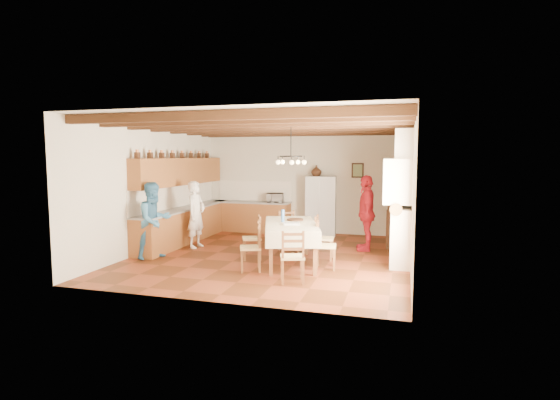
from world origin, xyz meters
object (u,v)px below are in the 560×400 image
object	(u,v)px
chair_left_far	(252,237)
person_woman_red	(366,213)
chair_right_near	(326,245)
dining_table	(291,227)
chair_right_far	(324,238)
chair_left_near	(250,247)
refrigerator	(321,205)
chair_end_far	(288,232)
person_man	(196,214)
person_woman_blue	(155,220)
microwave	(275,198)
chair_end_near	(292,256)
hutch	(400,203)

from	to	relation	value
chair_left_far	person_woman_red	distance (m)	2.86
chair_right_near	dining_table	bearing A→B (deg)	71.71
chair_left_far	chair_right_far	distance (m)	1.59
chair_left_near	refrigerator	bearing A→B (deg)	150.31
refrigerator	chair_end_far	xyz separation A→B (m)	(-0.31, -2.46, -0.36)
dining_table	person_man	distance (m)	2.85
chair_left_far	person_woman_red	size ratio (longest dim) A/B	0.53
person_woman_blue	microwave	world-z (taller)	person_woman_blue
person_man	dining_table	bearing A→B (deg)	-104.93
chair_end_near	chair_right_far	bearing A→B (deg)	-115.39
chair_left_near	chair_right_near	distance (m)	1.51
chair_right_far	person_man	size ratio (longest dim) A/B	0.58
chair_right_near	microwave	world-z (taller)	microwave
dining_table	chair_left_far	world-z (taller)	chair_left_far
person_woman_red	person_man	bearing A→B (deg)	-85.13
hutch	chair_end_far	distance (m)	2.96
chair_end_near	microwave	bearing A→B (deg)	-88.32
dining_table	chair_left_near	size ratio (longest dim) A/B	2.32
chair_right_near	chair_end_near	xyz separation A→B (m)	(-0.41, -1.11, 0.00)
refrigerator	microwave	size ratio (longest dim) A/B	3.47
chair_left_far	chair_end_near	size ratio (longest dim) A/B	1.00
chair_right_far	chair_end_near	bearing A→B (deg)	168.71
chair_left_far	chair_right_far	world-z (taller)	same
chair_left_near	person_woman_blue	distance (m)	2.44
person_man	person_woman_blue	xyz separation A→B (m)	(-0.34, -1.30, 0.02)
refrigerator	chair_right_far	distance (m)	3.07
hutch	person_man	distance (m)	5.10
dining_table	chair_left_far	distance (m)	1.01
hutch	chair_end_near	bearing A→B (deg)	-108.03
chair_left_far	person_woman_red	bearing A→B (deg)	100.87
chair_end_near	chair_end_far	size ratio (longest dim) A/B	1.00
refrigerator	chair_left_near	bearing A→B (deg)	-103.33
chair_left_far	chair_end_far	size ratio (longest dim) A/B	1.00
refrigerator	person_woman_blue	bearing A→B (deg)	-132.62
dining_table	chair_right_far	xyz separation A→B (m)	(0.59, 0.64, -0.31)
microwave	person_woman_blue	bearing A→B (deg)	-125.94
person_woman_red	chair_left_near	bearing A→B (deg)	-45.29
refrigerator	dining_table	bearing A→B (deg)	-94.89
dining_table	person_woman_blue	size ratio (longest dim) A/B	1.32
chair_end_near	microwave	world-z (taller)	microwave
refrigerator	person_man	world-z (taller)	refrigerator
chair_left_near	person_woman_red	bearing A→B (deg)	119.43
refrigerator	person_woman_red	bearing A→B (deg)	-57.10
refrigerator	chair_left_far	xyz separation A→B (m)	(-0.90, -3.40, -0.36)
microwave	chair_right_far	bearing A→B (deg)	-69.05
chair_left_far	person_man	size ratio (longest dim) A/B	0.58
person_man	person_woman_red	bearing A→B (deg)	-73.14
refrigerator	person_woman_blue	xyz separation A→B (m)	(-2.97, -3.94, 0.00)
hutch	chair_left_far	xyz separation A→B (m)	(-3.10, -2.39, -0.60)
person_woman_red	chair_left_far	bearing A→B (deg)	-62.24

